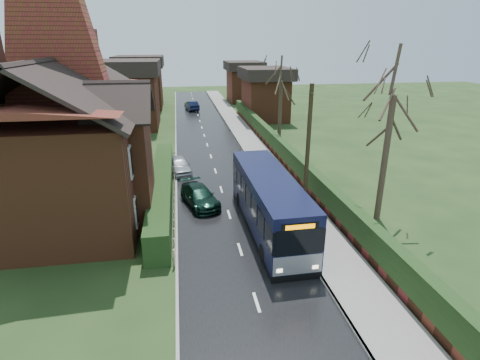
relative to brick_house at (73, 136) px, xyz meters
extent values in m
plane|color=#334C20|center=(8.73, -4.78, -4.38)|extent=(140.00, 140.00, 0.00)
cube|color=black|center=(8.73, 5.22, -4.37)|extent=(6.00, 100.00, 0.02)
cube|color=slate|center=(12.98, 5.22, -4.31)|extent=(2.50, 100.00, 0.14)
cube|color=gray|center=(11.78, 5.22, -4.31)|extent=(0.12, 100.00, 0.14)
cube|color=gray|center=(5.68, 5.22, -4.33)|extent=(0.12, 100.00, 0.10)
cube|color=black|center=(4.83, 0.22, -3.58)|extent=(1.20, 16.00, 1.60)
cube|color=brown|center=(14.53, 5.22, -4.08)|extent=(0.30, 50.00, 0.60)
cube|color=black|center=(14.53, 5.22, -3.18)|extent=(0.60, 50.00, 1.20)
cube|color=brown|center=(-0.27, 0.22, -1.38)|extent=(8.00, 14.00, 6.00)
cube|color=brown|center=(3.23, -2.78, -1.38)|extent=(2.50, 4.00, 6.00)
cube|color=brown|center=(0.73, 4.22, 4.82)|extent=(0.90, 1.40, 2.20)
cube|color=silver|center=(3.78, -4.78, -2.78)|extent=(0.08, 1.20, 1.60)
cube|color=black|center=(3.81, -4.78, -2.78)|extent=(0.03, 0.95, 1.35)
cube|color=silver|center=(3.78, -4.78, -0.18)|extent=(0.08, 1.20, 1.60)
cube|color=black|center=(3.81, -4.78, -0.18)|extent=(0.03, 0.95, 1.35)
cube|color=silver|center=(3.78, -0.78, -2.78)|extent=(0.08, 1.20, 1.60)
cube|color=black|center=(3.81, -0.78, -2.78)|extent=(0.03, 0.95, 1.35)
cube|color=silver|center=(3.78, -0.78, -0.18)|extent=(0.08, 1.20, 1.60)
cube|color=black|center=(3.81, -0.78, -0.18)|extent=(0.03, 0.95, 1.35)
cube|color=silver|center=(3.78, 3.22, -2.78)|extent=(0.08, 1.20, 1.60)
cube|color=black|center=(3.81, 3.22, -2.78)|extent=(0.03, 0.95, 1.35)
cube|color=silver|center=(3.78, 3.22, -0.18)|extent=(0.08, 1.20, 1.60)
cube|color=black|center=(3.81, 3.22, -0.18)|extent=(0.03, 0.95, 1.35)
cube|color=silver|center=(3.78, 5.72, -2.78)|extent=(0.08, 1.20, 1.60)
cube|color=black|center=(3.81, 5.72, -2.78)|extent=(0.03, 0.95, 1.35)
cube|color=silver|center=(3.78, 5.72, -0.18)|extent=(0.08, 1.20, 1.60)
cube|color=black|center=(3.81, 5.72, -0.18)|extent=(0.03, 0.95, 1.35)
cube|color=black|center=(10.61, -4.78, -3.55)|extent=(2.40, 9.87, 1.02)
cube|color=black|center=(10.61, -4.78, -2.51)|extent=(2.42, 9.87, 1.07)
cube|color=black|center=(10.61, -4.78, -1.68)|extent=(2.40, 9.87, 0.59)
cube|color=black|center=(10.61, -4.78, -4.22)|extent=(2.40, 9.87, 0.31)
cube|color=gray|center=(10.69, -9.64, -3.57)|extent=(2.15, 0.16, 0.89)
cube|color=black|center=(10.69, -9.67, -2.50)|extent=(2.01, 0.11, 1.16)
cube|color=black|center=(10.69, -9.67, -1.78)|extent=(1.57, 0.11, 0.31)
cube|color=#FF8C00|center=(10.69, -9.71, -1.78)|extent=(1.23, 0.06, 0.20)
cube|color=black|center=(10.69, -9.65, -4.18)|extent=(2.19, 0.18, 0.27)
cube|color=#FFF2CC|center=(9.91, -9.71, -3.75)|extent=(0.25, 0.05, 0.16)
cube|color=#FFF2CC|center=(11.48, -9.69, -3.75)|extent=(0.25, 0.05, 0.16)
cylinder|color=black|center=(9.66, -7.94, -3.95)|extent=(0.26, 0.86, 0.86)
cylinder|color=black|center=(11.68, -7.91, -3.95)|extent=(0.26, 0.86, 0.86)
cylinder|color=black|center=(9.55, -1.65, -3.95)|extent=(0.26, 0.86, 0.86)
cylinder|color=black|center=(11.57, -1.61, -3.95)|extent=(0.26, 0.86, 0.86)
imported|color=silver|center=(5.93, 5.26, -3.75)|extent=(2.18, 3.91, 1.26)
imported|color=black|center=(7.13, -1.08, -3.79)|extent=(2.66, 4.31, 1.17)
imported|color=#101832|center=(8.08, 33.48, -3.70)|extent=(2.16, 4.31, 1.36)
cylinder|color=slate|center=(11.93, -5.48, -3.12)|extent=(0.07, 0.07, 2.51)
cube|color=white|center=(11.93, -5.48, -2.05)|extent=(0.19, 0.37, 0.29)
cube|color=white|center=(11.93, -5.48, -2.41)|extent=(0.17, 0.33, 0.25)
cylinder|color=black|center=(13.53, -2.16, -0.69)|extent=(0.25, 0.25, 7.37)
cube|color=black|center=(13.53, -2.16, 2.47)|extent=(0.28, 0.94, 0.08)
cylinder|color=#3E2F24|center=(17.04, -4.63, -0.89)|extent=(0.34, 0.34, 6.98)
cylinder|color=#32291D|center=(15.33, 10.83, -1.26)|extent=(0.33, 0.33, 6.23)
cylinder|color=#392A21|center=(-3.80, 8.59, -0.81)|extent=(0.33, 0.33, 7.13)
camera|label=1|loc=(6.16, -22.49, 5.15)|focal=28.00mm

